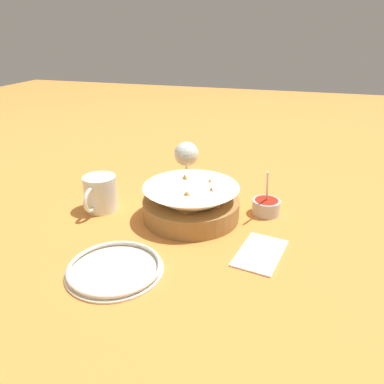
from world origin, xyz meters
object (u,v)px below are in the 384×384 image
object	(u,v)px
sauce_cup	(266,206)
wine_glass	(186,156)
side_plate	(115,268)
food_basket	(192,203)
beer_mug	(100,195)

from	to	relation	value
sauce_cup	wine_glass	bearing A→B (deg)	-114.63
wine_glass	side_plate	world-z (taller)	wine_glass
food_basket	wine_glass	size ratio (longest dim) A/B	1.75
sauce_cup	beer_mug	size ratio (longest dim) A/B	1.08
sauce_cup	side_plate	size ratio (longest dim) A/B	0.68
food_basket	side_plate	size ratio (longest dim) A/B	1.24
food_basket	wine_glass	world-z (taller)	wine_glass
beer_mug	side_plate	size ratio (longest dim) A/B	0.63
food_basket	beer_mug	xyz separation A→B (m)	(0.02, -0.23, 0.00)
food_basket	side_plate	xyz separation A→B (m)	(0.25, -0.08, -0.03)
beer_mug	side_plate	bearing A→B (deg)	34.00
sauce_cup	beer_mug	xyz separation A→B (m)	(0.10, -0.40, 0.02)
sauce_cup	wine_glass	xyz separation A→B (m)	(-0.11, -0.24, 0.07)
sauce_cup	beer_mug	bearing A→B (deg)	-76.67
food_basket	sauce_cup	size ratio (longest dim) A/B	1.83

